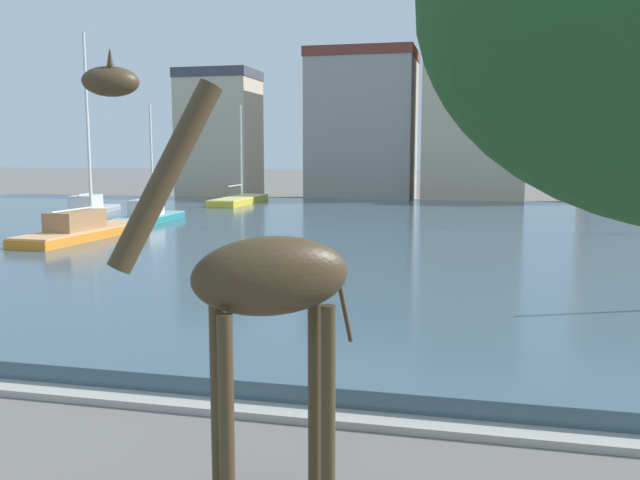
{
  "coord_description": "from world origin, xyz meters",
  "views": [
    {
      "loc": [
        4.22,
        -0.51,
        4.07
      ],
      "look_at": [
        1.01,
        13.25,
        2.2
      ],
      "focal_mm": 37.62,
      "sensor_mm": 36.0,
      "label": 1
    }
  ],
  "objects_px": {
    "giraffe_statue": "(259,285)",
    "sailboat_yellow": "(243,202)",
    "sailboat_teal": "(153,219)",
    "sailboat_orange": "(93,233)",
    "sailboat_grey": "(92,211)"
  },
  "relations": [
    {
      "from": "sailboat_yellow",
      "to": "sailboat_orange",
      "type": "bearing_deg",
      "value": -89.45
    },
    {
      "from": "sailboat_teal",
      "to": "sailboat_yellow",
      "type": "bearing_deg",
      "value": 89.09
    },
    {
      "from": "giraffe_statue",
      "to": "sailboat_yellow",
      "type": "relative_size",
      "value": 0.56
    },
    {
      "from": "giraffe_statue",
      "to": "sailboat_yellow",
      "type": "distance_m",
      "value": 40.91
    },
    {
      "from": "giraffe_statue",
      "to": "sailboat_teal",
      "type": "xyz_separation_m",
      "value": [
        -14.13,
        25.1,
        -2.03
      ]
    },
    {
      "from": "sailboat_yellow",
      "to": "sailboat_orange",
      "type": "relative_size",
      "value": 1.0
    },
    {
      "from": "sailboat_teal",
      "to": "sailboat_orange",
      "type": "bearing_deg",
      "value": -86.4
    },
    {
      "from": "sailboat_yellow",
      "to": "giraffe_statue",
      "type": "bearing_deg",
      "value": -70.08
    },
    {
      "from": "sailboat_grey",
      "to": "sailboat_orange",
      "type": "height_order",
      "value": "sailboat_orange"
    },
    {
      "from": "sailboat_teal",
      "to": "sailboat_grey",
      "type": "xyz_separation_m",
      "value": [
        -5.89,
        3.7,
        -0.04
      ]
    },
    {
      "from": "sailboat_teal",
      "to": "sailboat_orange",
      "type": "relative_size",
      "value": 0.72
    },
    {
      "from": "sailboat_yellow",
      "to": "sailboat_grey",
      "type": "bearing_deg",
      "value": -122.42
    },
    {
      "from": "giraffe_statue",
      "to": "sailboat_grey",
      "type": "height_order",
      "value": "sailboat_grey"
    },
    {
      "from": "sailboat_orange",
      "to": "sailboat_teal",
      "type": "bearing_deg",
      "value": 93.6
    },
    {
      "from": "sailboat_yellow",
      "to": "sailboat_orange",
      "type": "distance_m",
      "value": 19.71
    }
  ]
}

